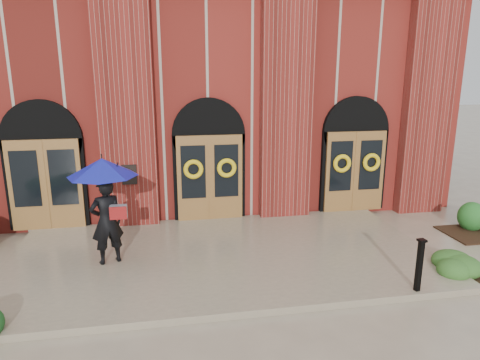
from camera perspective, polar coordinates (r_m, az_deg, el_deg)
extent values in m
plane|color=tan|center=(10.38, -2.19, -10.79)|extent=(90.00, 90.00, 0.00)
cube|color=gray|center=(10.49, -2.31, -10.08)|extent=(10.00, 5.30, 0.15)
cube|color=maroon|center=(18.29, -6.37, 11.30)|extent=(16.00, 12.00, 7.00)
cube|color=black|center=(12.14, -14.53, 0.70)|extent=(0.40, 0.05, 0.55)
cube|color=maroon|center=(12.12, -15.00, 9.52)|extent=(1.50, 0.45, 7.00)
cube|color=maroon|center=(12.60, 6.17, 10.07)|extent=(1.50, 0.45, 7.00)
cube|color=maroon|center=(14.52, 23.71, 9.51)|extent=(1.50, 0.45, 7.00)
cube|color=olive|center=(12.80, -24.47, -0.60)|extent=(1.90, 0.10, 2.50)
cylinder|color=black|center=(12.71, -24.90, 5.02)|extent=(2.10, 0.22, 2.10)
cube|color=olive|center=(12.47, -4.03, 0.29)|extent=(1.90, 0.10, 2.50)
cylinder|color=black|center=(12.37, -4.21, 6.08)|extent=(2.10, 0.22, 2.10)
cube|color=olive|center=(13.69, 15.03, 1.09)|extent=(1.90, 0.10, 2.50)
cylinder|color=black|center=(13.60, 15.12, 6.36)|extent=(2.10, 0.22, 2.10)
torus|color=yellow|center=(12.24, -6.23, 1.42)|extent=(0.57, 0.13, 0.57)
torus|color=yellow|center=(12.34, -1.78, 1.61)|extent=(0.57, 0.13, 0.57)
torus|color=yellow|center=(13.32, 13.46, 2.16)|extent=(0.57, 0.13, 0.57)
torus|color=yellow|center=(13.74, 17.13, 2.27)|extent=(0.57, 0.13, 0.57)
imported|color=black|center=(10.07, -17.35, -5.29)|extent=(0.84, 0.70, 1.97)
cone|color=#121891|center=(9.75, -17.88, 1.63)|extent=(1.97, 1.97, 0.39)
cylinder|color=black|center=(9.81, -17.40, -1.40)|extent=(0.02, 0.02, 0.65)
cube|color=#9B9EA0|center=(9.81, -15.89, -4.08)|extent=(0.41, 0.30, 0.29)
cube|color=maroon|center=(9.71, -15.94, -4.27)|extent=(0.35, 0.16, 0.29)
cube|color=black|center=(9.27, 22.78, -10.56)|extent=(0.10, 0.10, 1.05)
cube|color=black|center=(9.07, 23.10, -7.42)|extent=(0.16, 0.16, 0.04)
ellipsoid|color=#2C561F|center=(10.74, 27.91, -10.38)|extent=(1.24, 1.06, 0.44)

